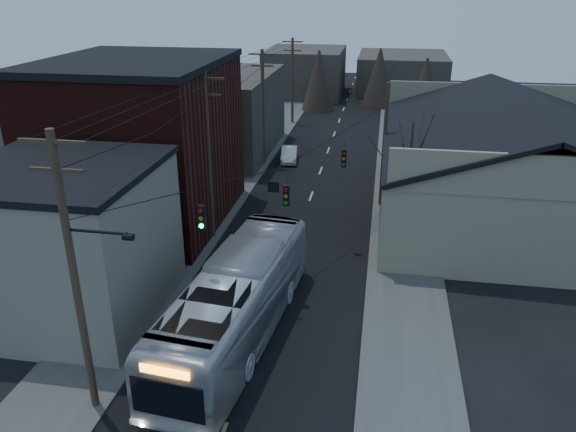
% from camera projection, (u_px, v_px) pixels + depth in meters
% --- Properties ---
extents(road_surface, '(9.00, 110.00, 0.02)m').
position_uv_depth(road_surface, '(318.00, 178.00, 44.52)').
color(road_surface, black).
rests_on(road_surface, ground).
extents(sidewalk_left, '(4.00, 110.00, 0.12)m').
position_uv_depth(sidewalk_left, '(238.00, 173.00, 45.51)').
color(sidewalk_left, '#474744').
rests_on(sidewalk_left, ground).
extents(sidewalk_right, '(4.00, 110.00, 0.12)m').
position_uv_depth(sidewalk_right, '(401.00, 182.00, 43.49)').
color(sidewalk_right, '#474744').
rests_on(sidewalk_right, ground).
extents(building_clapboard, '(8.00, 8.00, 7.00)m').
position_uv_depth(building_clapboard, '(67.00, 244.00, 25.49)').
color(building_clapboard, slate).
rests_on(building_clapboard, ground).
extents(building_brick, '(10.00, 12.00, 10.00)m').
position_uv_depth(building_brick, '(141.00, 146.00, 35.05)').
color(building_brick, black).
rests_on(building_brick, ground).
extents(building_left_far, '(9.00, 14.00, 7.00)m').
position_uv_depth(building_left_far, '(221.00, 114.00, 50.08)').
color(building_left_far, '#37332C').
rests_on(building_left_far, ground).
extents(warehouse, '(16.16, 20.60, 7.73)m').
position_uv_depth(warehouse, '(505.00, 175.00, 36.91)').
color(warehouse, gray).
rests_on(warehouse, ground).
extents(building_far_left, '(10.00, 12.00, 6.00)m').
position_uv_depth(building_far_left, '(305.00, 72.00, 76.05)').
color(building_far_left, '#37332C').
rests_on(building_far_left, ground).
extents(building_far_right, '(12.00, 14.00, 5.00)m').
position_uv_depth(building_far_right, '(402.00, 72.00, 78.76)').
color(building_far_right, '#37332C').
rests_on(building_far_right, ground).
extents(bare_tree, '(0.40, 0.40, 7.20)m').
position_uv_depth(bare_tree, '(408.00, 182.00, 33.03)').
color(bare_tree, black).
rests_on(bare_tree, ground).
extents(utility_lines, '(11.24, 45.28, 10.50)m').
position_uv_depth(utility_lines, '(263.00, 134.00, 37.76)').
color(utility_lines, '#382B1E').
rests_on(utility_lines, ground).
extents(bus, '(4.38, 13.20, 3.61)m').
position_uv_depth(bus, '(236.00, 302.00, 24.09)').
color(bus, '#ACB0B9').
rests_on(bus, ground).
extents(parked_car, '(1.76, 3.89, 1.24)m').
position_uv_depth(parked_car, '(289.00, 154.00, 48.53)').
color(parked_car, '#B5B9BD').
rests_on(parked_car, ground).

